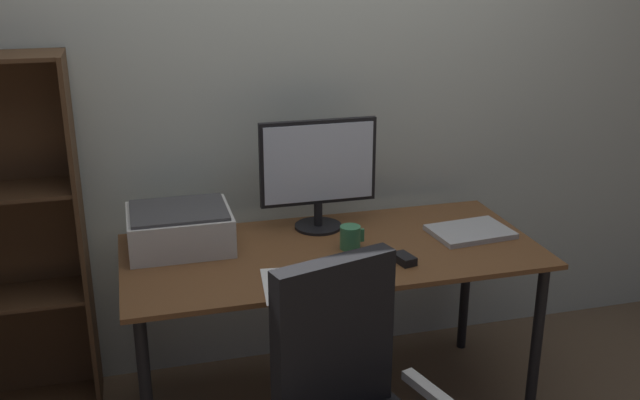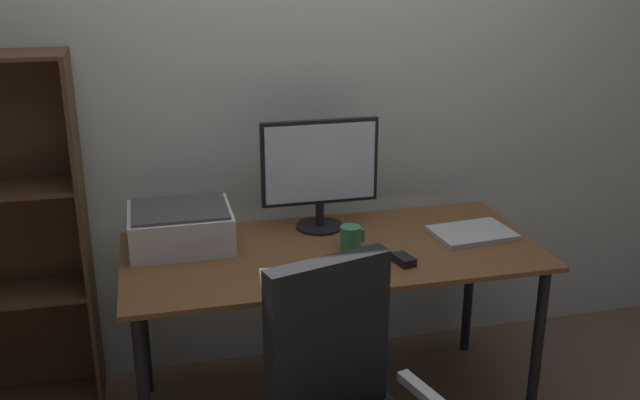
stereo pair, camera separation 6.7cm
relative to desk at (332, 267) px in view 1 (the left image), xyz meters
The scene contains 9 objects.
back_wall 0.84m from the desk, 90.00° to the left, with size 6.40×0.10×2.60m, color beige.
desk is the anchor object (origin of this frame).
monitor 0.42m from the desk, 88.44° to the left, with size 0.49×0.20×0.47m.
keyboard 0.21m from the desk, 86.87° to the right, with size 0.29×0.11×0.02m, color black.
mouse 0.32m from the desk, 41.25° to the right, with size 0.06×0.10×0.03m, color black.
coffee_mug 0.14m from the desk, ahead, with size 0.10×0.08×0.09m.
laptop 0.60m from the desk, ahead, with size 0.32×0.23×0.02m, color #B7BABC.
printer 0.62m from the desk, 162.89° to the left, with size 0.40×0.34×0.16m.
paper_sheet 0.36m from the desk, 129.27° to the right, with size 0.21×0.30×0.00m, color white.
Camera 1 is at (-0.74, -2.55, 1.88)m, focal length 40.98 mm.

